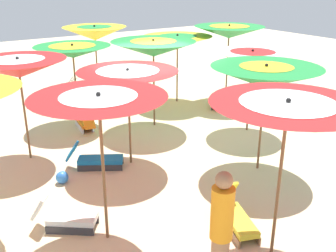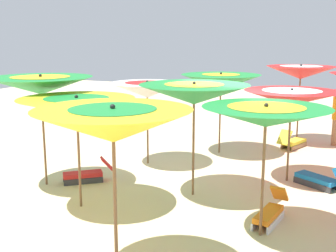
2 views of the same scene
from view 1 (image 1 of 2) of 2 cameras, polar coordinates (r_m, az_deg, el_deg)
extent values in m
cube|color=beige|center=(10.17, -1.85, -2.49)|extent=(38.20, 38.20, 0.04)
cylinder|color=brown|center=(13.95, -10.19, 8.51)|extent=(0.05, 0.05, 2.18)
cone|color=yellow|center=(13.76, -10.48, 12.94)|extent=(2.11, 2.11, 0.45)
cone|color=#1E8C38|center=(13.74, -10.51, 13.38)|extent=(1.16, 1.16, 0.25)
sphere|color=black|center=(13.73, -10.55, 13.99)|extent=(0.07, 0.07, 0.07)
cylinder|color=brown|center=(11.48, -13.11, 5.29)|extent=(0.05, 0.05, 2.06)
cone|color=#1E8C38|center=(11.25, -13.55, 10.33)|extent=(2.08, 2.08, 0.33)
cone|color=yellow|center=(11.24, -13.58, 10.69)|extent=(1.25, 1.25, 0.20)
sphere|color=black|center=(11.22, -13.63, 11.31)|extent=(0.07, 0.07, 0.07)
cylinder|color=brown|center=(9.50, -19.88, 1.50)|extent=(0.05, 0.05, 2.12)
cone|color=red|center=(9.22, -20.69, 7.73)|extent=(2.07, 2.07, 0.40)
cone|color=white|center=(9.20, -20.77, 8.30)|extent=(1.15, 1.15, 0.22)
sphere|color=black|center=(9.17, -20.88, 9.13)|extent=(0.07, 0.07, 0.07)
cylinder|color=brown|center=(13.21, 1.33, 7.78)|extent=(0.05, 0.05, 2.02)
cone|color=yellow|center=(13.02, 1.36, 12.12)|extent=(2.25, 2.25, 0.33)
cone|color=#1E8C38|center=(13.00, 1.37, 12.46)|extent=(1.24, 1.24, 0.18)
sphere|color=black|center=(12.99, 1.37, 12.96)|extent=(0.07, 0.07, 0.07)
cylinder|color=brown|center=(11.00, -2.04, 5.45)|extent=(0.05, 0.05, 2.17)
cone|color=#1E8C38|center=(10.76, -2.11, 11.03)|extent=(2.28, 2.28, 0.41)
cone|color=yellow|center=(10.74, -2.12, 11.56)|extent=(1.23, 1.23, 0.22)
sphere|color=black|center=(10.72, -2.13, 12.28)|extent=(0.07, 0.07, 0.07)
cylinder|color=brown|center=(8.76, -5.56, 0.55)|extent=(0.05, 0.05, 1.97)
cone|color=red|center=(8.47, -5.79, 6.79)|extent=(2.15, 2.15, 0.34)
cone|color=white|center=(8.46, -5.81, 7.25)|extent=(1.34, 1.34, 0.21)
sphere|color=black|center=(8.43, -5.84, 8.11)|extent=(0.07, 0.07, 0.07)
cylinder|color=brown|center=(6.22, -9.24, -7.14)|extent=(0.05, 0.05, 2.25)
cone|color=red|center=(5.78, -9.88, 2.75)|extent=(2.00, 2.00, 0.32)
cone|color=white|center=(5.76, -9.93, 3.46)|extent=(1.12, 1.12, 0.18)
sphere|color=black|center=(5.73, -10.00, 4.53)|extent=(0.07, 0.07, 0.07)
cylinder|color=brown|center=(13.49, 8.51, 8.40)|extent=(0.05, 0.05, 2.28)
cone|color=#1E8C38|center=(13.29, 8.78, 13.19)|extent=(2.27, 2.27, 0.39)
cone|color=yellow|center=(13.28, 8.80, 13.57)|extent=(1.29, 1.29, 0.22)
sphere|color=black|center=(13.26, 8.83, 14.14)|extent=(0.07, 0.07, 0.07)
cylinder|color=brown|center=(10.87, 11.62, 4.29)|extent=(0.05, 0.05, 1.97)
cone|color=white|center=(10.64, 12.01, 9.38)|extent=(1.95, 1.95, 0.40)
cone|color=red|center=(10.62, 12.04, 9.83)|extent=(1.16, 1.16, 0.24)
sphere|color=black|center=(10.59, 12.10, 10.59)|extent=(0.07, 0.07, 0.07)
cylinder|color=brown|center=(8.67, 13.26, 0.20)|extent=(0.05, 0.05, 2.07)
cone|color=#1E8C38|center=(8.37, 13.85, 6.83)|extent=(2.27, 2.27, 0.44)
cone|color=yellow|center=(8.34, 13.92, 7.63)|extent=(1.09, 1.09, 0.21)
sphere|color=black|center=(8.32, 14.00, 8.50)|extent=(0.07, 0.07, 0.07)
cylinder|color=brown|center=(6.00, 15.58, -8.85)|extent=(0.05, 0.05, 2.24)
cone|color=red|center=(5.55, 16.70, 1.27)|extent=(2.12, 2.12, 0.40)
cone|color=white|center=(5.52, 16.79, 2.09)|extent=(1.30, 1.30, 0.25)
sphere|color=black|center=(5.48, 16.95, 3.55)|extent=(0.07, 0.07, 0.07)
cube|color=#333338|center=(9.14, -9.50, -4.99)|extent=(0.54, 0.86, 0.14)
cube|color=#333338|center=(8.83, -9.77, -5.99)|extent=(0.54, 0.86, 0.14)
cube|color=#1972B7|center=(8.93, -9.68, -4.79)|extent=(0.81, 1.02, 0.10)
cube|color=#1972B7|center=(8.94, -13.62, -3.54)|extent=(0.44, 0.41, 0.36)
cube|color=olive|center=(14.96, -11.21, 5.25)|extent=(0.84, 0.35, 0.14)
cube|color=olive|center=(14.73, -12.21, 4.93)|extent=(0.84, 0.35, 0.14)
cube|color=white|center=(14.81, -11.74, 5.54)|extent=(0.96, 0.65, 0.10)
cube|color=white|center=(15.21, -13.38, 6.60)|extent=(0.47, 0.46, 0.35)
cube|color=silver|center=(11.28, -12.65, -0.09)|extent=(0.89, 0.16, 0.14)
cube|color=silver|center=(11.33, -11.26, 0.13)|extent=(0.89, 0.16, 0.14)
cube|color=orange|center=(11.26, -12.00, 0.59)|extent=(0.92, 0.41, 0.10)
cube|color=orange|center=(10.65, -11.33, 0.64)|extent=(0.36, 0.33, 0.35)
cube|color=#333338|center=(7.23, -13.13, -12.85)|extent=(0.52, 0.67, 0.14)
cube|color=#333338|center=(6.95, -13.97, -14.44)|extent=(0.52, 0.67, 0.14)
cube|color=white|center=(7.02, -13.62, -12.82)|extent=(0.77, 0.86, 0.10)
cube|color=white|center=(7.06, -17.87, -10.79)|extent=(0.44, 0.43, 0.40)
cube|color=#333338|center=(13.02, 6.68, 3.15)|extent=(0.60, 0.71, 0.14)
cube|color=#333338|center=(12.97, 8.03, 3.02)|extent=(0.60, 0.71, 0.14)
cube|color=red|center=(12.96, 7.38, 3.59)|extent=(0.81, 0.88, 0.10)
cube|color=red|center=(12.36, 6.96, 3.72)|extent=(0.43, 0.43, 0.34)
cube|color=olive|center=(7.03, 11.38, -13.78)|extent=(0.90, 0.35, 0.14)
cube|color=olive|center=(6.90, 8.67, -14.28)|extent=(0.90, 0.35, 0.14)
cube|color=yellow|center=(6.90, 10.10, -13.21)|extent=(1.01, 0.65, 0.10)
cube|color=yellow|center=(7.24, 8.32, -9.04)|extent=(0.42, 0.43, 0.41)
cylinder|color=orange|center=(5.18, 7.80, -12.36)|extent=(0.30, 0.30, 0.73)
sphere|color=#A3704C|center=(4.94, 8.07, -7.73)|extent=(0.23, 0.23, 0.23)
sphere|color=#337FE5|center=(8.49, -14.99, -7.14)|extent=(0.26, 0.26, 0.26)
camera|label=2|loc=(17.50, -26.45, 16.60)|focal=46.04mm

